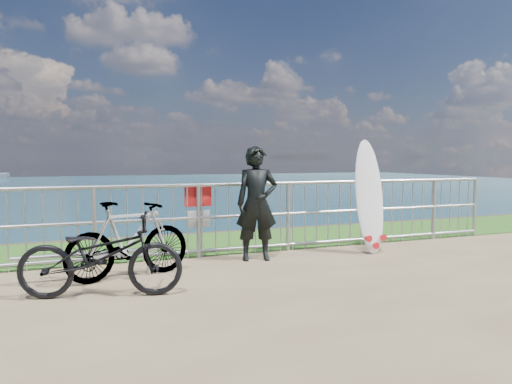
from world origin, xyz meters
name	(u,v)px	position (x,y,z in m)	size (l,w,h in m)	color
grass_strip	(209,243)	(0.00, 2.70, 0.01)	(120.00, 120.00, 0.00)	#255918
railing	(230,218)	(0.01, 1.60, 0.58)	(10.06, 0.10, 1.13)	#989BA0
surfer	(257,203)	(0.25, 1.10, 0.84)	(0.61, 0.40, 1.68)	black
surfboard	(370,200)	(2.13, 0.97, 0.83)	(0.52, 0.47, 1.81)	white
bicycle_near	(101,255)	(-2.06, -0.07, 0.46)	(0.61, 1.74, 0.91)	black
bicycle_far	(129,240)	(-1.66, 0.67, 0.49)	(0.46, 1.63, 0.98)	black
bike_rack	(87,257)	(-2.16, 0.76, 0.29)	(1.70, 0.05, 0.36)	#989BA0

